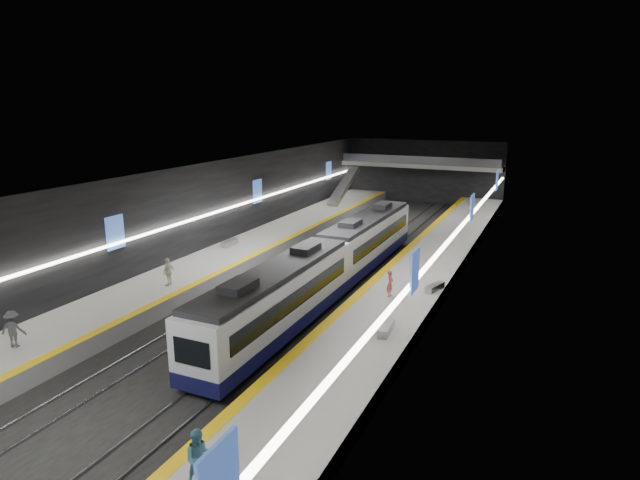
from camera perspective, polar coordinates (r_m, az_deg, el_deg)
The scene contains 25 objects.
ground at distance 39.07m, azimuth -1.47°, elevation -4.48°, with size 70.00×70.00×0.00m, color black.
ceiling at distance 37.23m, azimuth -1.55°, elevation 7.23°, with size 20.00×70.00×0.04m, color beige.
wall_left at distance 43.15m, azimuth -13.56°, elevation 2.46°, with size 0.04×70.00×8.00m, color black.
wall_right at distance 34.91m, azimuth 13.45°, elevation -0.36°, with size 0.04×70.00×8.00m, color black.
wall_back at distance 70.66m, azimuth 11.02°, elevation 7.20°, with size 20.00×0.04×8.00m, color black.
platform_left at distance 42.56m, azimuth -10.61°, elevation -2.42°, with size 5.00×70.00×1.00m, color slate.
tile_surface_left at distance 42.42m, azimuth -10.65°, elevation -1.76°, with size 5.00×70.00×0.02m, color #A1A19D.
tactile_strip_left at distance 41.23m, azimuth -8.13°, elevation -2.11°, with size 0.60×70.00×0.02m, color yellow.
platform_right at distance 36.46m, azimuth 9.26°, elevation -5.27°, with size 5.00×70.00×1.00m, color slate.
tile_surface_right at distance 36.29m, azimuth 9.29°, elevation -4.51°, with size 5.00×70.00×0.02m, color #A1A19D.
tactile_strip_right at distance 36.87m, azimuth 5.99°, elevation -4.07°, with size 0.60×70.00×0.02m, color yellow.
rails at distance 39.05m, azimuth -1.47°, elevation -4.40°, with size 6.52×70.00×0.12m.
train at distance 36.14m, azimuth 1.08°, elevation -2.42°, with size 2.69×30.04×3.60m.
ad_posters at distance 38.72m, azimuth -0.87°, elevation 2.26°, with size 19.94×53.50×2.20m.
cove_light_left at distance 43.08m, azimuth -13.34°, elevation 2.18°, with size 0.25×68.60×0.12m, color white.
cove_light_right at distance 35.00m, azimuth 13.11°, elevation -0.64°, with size 0.25×68.60×0.12m, color white.
mezzanine_bridge at distance 68.53m, azimuth 10.65°, elevation 7.87°, with size 20.00×3.00×1.50m.
escalator at distance 64.52m, azimuth 2.55°, elevation 5.78°, with size 1.20×8.00×0.60m, color #99999E.
bench_left_far at distance 45.50m, azimuth -9.61°, elevation -0.29°, with size 0.54×1.95×0.48m, color #99999E.
bench_right_near at distance 28.56m, azimuth 7.06°, elevation -9.35°, with size 0.52×1.88×0.46m, color #99999E.
bench_right_far at distance 35.11m, azimuth 12.14°, elevation -4.96°, with size 0.48×1.74×0.42m, color #99999E.
passenger_right_a at distance 33.39m, azimuth 7.49°, elevation -4.65°, with size 0.61×0.40×1.67m, color #D1594E.
passenger_right_b at distance 18.37m, azimuth -12.73°, elevation -21.80°, with size 0.95×0.74×1.95m, color teal.
passenger_left_a at distance 36.37m, azimuth -15.86°, elevation -3.30°, with size 1.10×0.46×1.88m, color silver.
passenger_left_b at distance 30.49m, azimuth -29.92°, elevation -8.26°, with size 1.21×0.69×1.87m, color #404248.
Camera 1 is at (16.09, -33.24, 12.76)m, focal length 30.00 mm.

